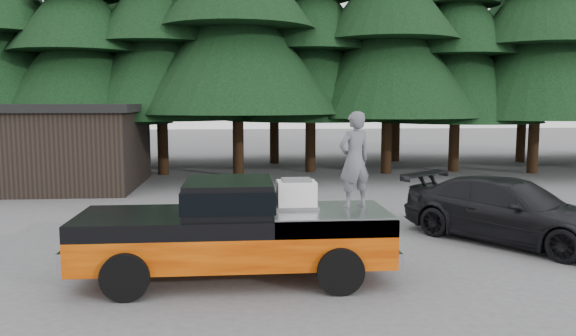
{
  "coord_description": "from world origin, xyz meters",
  "views": [
    {
      "loc": [
        -1.0,
        -10.98,
        3.37
      ],
      "look_at": [
        -0.02,
        0.0,
        2.07
      ],
      "focal_mm": 35.0,
      "sensor_mm": 36.0,
      "label": 1
    }
  ],
  "objects": [
    {
      "name": "ground",
      "position": [
        0.0,
        0.0,
        0.0
      ],
      "size": [
        120.0,
        120.0,
        0.0
      ],
      "primitive_type": "plane",
      "color": "#505053",
      "rests_on": "ground"
    },
    {
      "name": "pickup_truck",
      "position": [
        -1.09,
        -0.54,
        0.67
      ],
      "size": [
        6.0,
        2.04,
        1.33
      ],
      "primitive_type": null,
      "color": "#E26009",
      "rests_on": "ground"
    },
    {
      "name": "truck_cab",
      "position": [
        -1.19,
        -0.54,
        1.62
      ],
      "size": [
        1.66,
        1.9,
        0.59
      ],
      "primitive_type": "cube",
      "color": "black",
      "rests_on": "pickup_truck"
    },
    {
      "name": "air_compressor",
      "position": [
        0.11,
        -0.34,
        1.58
      ],
      "size": [
        0.74,
        0.61,
        0.51
      ],
      "primitive_type": "cube",
      "rotation": [
        0.0,
        0.0,
        0.0
      ],
      "color": "silver",
      "rests_on": "pickup_truck"
    },
    {
      "name": "man_on_bed",
      "position": [
        1.23,
        -0.36,
        2.26
      ],
      "size": [
        0.8,
        0.67,
        1.87
      ],
      "primitive_type": "imported",
      "rotation": [
        0.0,
        0.0,
        3.53
      ],
      "color": "#55565D",
      "rests_on": "pickup_truck"
    },
    {
      "name": "parked_car",
      "position": [
        5.53,
        1.82,
        0.76
      ],
      "size": [
        4.87,
        5.5,
        1.53
      ],
      "primitive_type": "imported",
      "rotation": [
        0.0,
        0.0,
        0.64
      ],
      "color": "black",
      "rests_on": "ground"
    },
    {
      "name": "utility_building",
      "position": [
        -9.0,
        12.0,
        1.67
      ],
      "size": [
        8.4,
        6.4,
        3.3
      ],
      "color": "black",
      "rests_on": "ground"
    },
    {
      "name": "treeline",
      "position": [
        0.42,
        17.2,
        7.72
      ],
      "size": [
        60.15,
        16.05,
        17.5
      ],
      "color": "black",
      "rests_on": "ground"
    }
  ]
}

